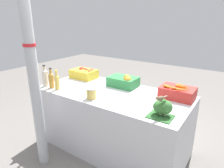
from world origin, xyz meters
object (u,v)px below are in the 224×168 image
Objects in this scene: juice_bottle_amber at (51,80)px; sparrow_bird at (160,98)px; apple_crate at (84,73)px; orange_crate at (124,81)px; support_pole at (29,45)px; pickle_jar at (91,93)px; carrot_crate at (178,92)px; broccoli_pile at (163,107)px; juice_bottle_cloudy at (45,77)px; juice_bottle_golden at (57,82)px.

juice_bottle_amber is 1.42m from sparrow_bird.
orange_crate reaches higher than apple_crate.
apple_crate is at bearing -85.16° from sparrow_bird.
orange_crate is at bearing 37.22° from juice_bottle_amber.
support_pole reaches higher than apple_crate.
juice_bottle_amber reaches higher than apple_crate.
pickle_jar is (0.59, -0.55, -0.01)m from apple_crate.
support_pole is 0.65m from juice_bottle_amber.
broccoli_pile is at bearing -88.27° from carrot_crate.
carrot_crate is (0.69, 0.00, -0.00)m from orange_crate.
orange_crate is 1.30× the size of juice_bottle_cloudy.
broccoli_pile is 1.54m from juice_bottle_cloudy.
juice_bottle_amber reaches higher than sparrow_bird.
juice_bottle_amber is at bearing 119.24° from support_pole.
juice_bottle_golden is (0.06, -0.56, 0.03)m from apple_crate.
pickle_jar is at bearing -63.27° from sparrow_bird.
juice_bottle_golden is at bearing -62.87° from sparrow_bird.
broccoli_pile reaches higher than pickle_jar.
juice_bottle_cloudy reaches higher than juice_bottle_amber.
apple_crate is 1.30× the size of juice_bottle_cloudy.
orange_crate is 0.69m from carrot_crate.
support_pole is 10.48× the size of juice_bottle_amber.
apple_crate is at bearing 179.70° from carrot_crate.
support_pole is at bearing -142.01° from carrot_crate.
juice_bottle_amber is at bearing -179.18° from pickle_jar.
carrot_crate is 1.41× the size of juice_bottle_amber.
orange_crate is at bearing 41.65° from juice_bottle_golden.
support_pole is at bearing -49.20° from juice_bottle_cloudy.
juice_bottle_cloudy reaches higher than apple_crate.
juice_bottle_amber is 0.64m from pickle_jar.
juice_bottle_amber is 2.11× the size of pickle_jar.
juice_bottle_golden is at bearing -177.44° from broccoli_pile.
sparrow_bird reaches higher than apple_crate.
broccoli_pile is at bearing 2.19° from juice_bottle_cloudy.
carrot_crate reaches higher than broccoli_pile.
carrot_crate is 0.56m from sparrow_bird.
juice_bottle_cloudy is at bearing -179.31° from pickle_jar.
orange_crate is 0.86m from broccoli_pile.
juice_bottle_cloudy is 1.14× the size of juice_bottle_golden.
sparrow_bird is (0.69, -0.54, 0.11)m from orange_crate.
juice_bottle_cloudy is at bearing -177.81° from broccoli_pile.
sparrow_bird is at bearing -21.88° from apple_crate.
carrot_crate reaches higher than apple_crate.
juice_bottle_cloudy reaches higher than orange_crate.
juice_bottle_golden reaches higher than pickle_jar.
broccoli_pile is (1.21, 0.44, -0.51)m from support_pole.
juice_bottle_golden is (0.22, -0.00, -0.02)m from juice_bottle_cloudy.
broccoli_pile is 0.86× the size of juice_bottle_amber.
orange_crate is 1.64× the size of broccoli_pile.
orange_crate is at bearing -179.92° from carrot_crate.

